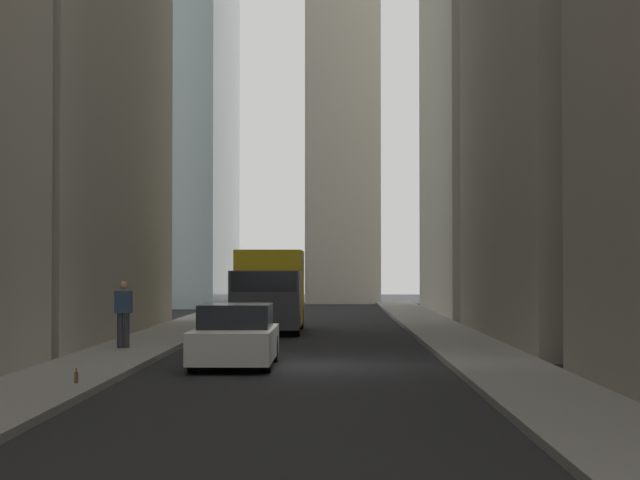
# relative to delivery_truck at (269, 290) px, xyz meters

# --- Properties ---
(ground_plane) EXTENTS (135.00, 135.00, 0.00)m
(ground_plane) POSITION_rel_delivery_truck_xyz_m (-13.02, -1.40, -1.46)
(ground_plane) COLOR black
(sidewalk_right) EXTENTS (90.00, 2.20, 0.14)m
(sidewalk_right) POSITION_rel_delivery_truck_xyz_m (-13.02, 3.10, -1.39)
(sidewalk_right) COLOR gray
(sidewalk_right) RESTS_ON ground_plane
(sidewalk_left) EXTENTS (90.00, 2.20, 0.14)m
(sidewalk_left) POSITION_rel_delivery_truck_xyz_m (-13.02, -5.90, -1.39)
(sidewalk_left) COLOR gray
(sidewalk_left) RESTS_ON ground_plane
(building_left_far) EXTENTS (17.32, 10.50, 29.67)m
(building_left_far) POSITION_rel_delivery_truck_xyz_m (14.98, -11.99, 13.39)
(building_left_far) COLOR beige
(building_left_far) RESTS_ON ground_plane
(delivery_truck) EXTENTS (6.46, 2.25, 2.84)m
(delivery_truck) POSITION_rel_delivery_truck_xyz_m (0.00, 0.00, 0.00)
(delivery_truck) COLOR yellow
(delivery_truck) RESTS_ON ground_plane
(sedan_white) EXTENTS (4.30, 1.78, 1.42)m
(sedan_white) POSITION_rel_delivery_truck_xyz_m (-13.58, -0.00, -0.80)
(sedan_white) COLOR silver
(sedan_white) RESTS_ON ground_plane
(pedestrian) EXTENTS (0.26, 0.44, 1.75)m
(pedestrian) POSITION_rel_delivery_truck_xyz_m (-9.53, 3.29, -0.36)
(pedestrian) COLOR #33333D
(pedestrian) RESTS_ON sidewalk_right
(discarded_bottle) EXTENTS (0.07, 0.07, 0.27)m
(discarded_bottle) POSITION_rel_delivery_truck_xyz_m (-18.61, 2.47, -1.21)
(discarded_bottle) COLOR brown
(discarded_bottle) RESTS_ON sidewalk_right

